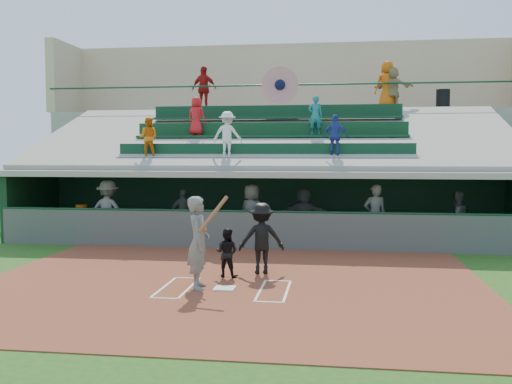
# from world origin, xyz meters

# --- Properties ---
(ground) EXTENTS (100.00, 100.00, 0.00)m
(ground) POSITION_xyz_m (0.00, 0.00, 0.00)
(ground) COLOR #214A15
(ground) RESTS_ON ground
(dirt_slab) EXTENTS (11.00, 9.00, 0.02)m
(dirt_slab) POSITION_xyz_m (0.00, 0.50, 0.01)
(dirt_slab) COLOR brown
(dirt_slab) RESTS_ON ground
(home_plate) EXTENTS (0.43, 0.43, 0.03)m
(home_plate) POSITION_xyz_m (0.00, 0.00, 0.04)
(home_plate) COLOR silver
(home_plate) RESTS_ON dirt_slab
(batters_box_chalk) EXTENTS (2.65, 1.85, 0.01)m
(batters_box_chalk) POSITION_xyz_m (0.00, 0.00, 0.02)
(batters_box_chalk) COLOR white
(batters_box_chalk) RESTS_ON dirt_slab
(dugout_floor) EXTENTS (16.00, 3.50, 0.04)m
(dugout_floor) POSITION_xyz_m (0.00, 6.75, 0.02)
(dugout_floor) COLOR gray
(dugout_floor) RESTS_ON ground
(concourse_slab) EXTENTS (20.00, 3.00, 4.60)m
(concourse_slab) POSITION_xyz_m (0.00, 13.50, 2.30)
(concourse_slab) COLOR gray
(concourse_slab) RESTS_ON ground
(grandstand) EXTENTS (20.40, 10.40, 7.80)m
(grandstand) POSITION_xyz_m (-0.01, 10.51, 2.26)
(grandstand) COLOR #4E534E
(grandstand) RESTS_ON ground
(batter_at_plate) EXTENTS (0.91, 0.80, 1.95)m
(batter_at_plate) POSITION_xyz_m (-0.54, -0.00, 0.99)
(batter_at_plate) COLOR #5C5F59
(batter_at_plate) RESTS_ON dirt_slab
(catcher) EXTENTS (0.60, 0.50, 1.11)m
(catcher) POSITION_xyz_m (-0.18, 1.17, 0.57)
(catcher) COLOR black
(catcher) RESTS_ON dirt_slab
(home_umpire) EXTENTS (1.18, 0.83, 1.65)m
(home_umpire) POSITION_xyz_m (0.56, 1.65, 0.85)
(home_umpire) COLOR black
(home_umpire) RESTS_ON dirt_slab
(dugout_bench) EXTENTS (14.25, 0.95, 0.43)m
(dugout_bench) POSITION_xyz_m (0.10, 7.92, 0.25)
(dugout_bench) COLOR brown
(dugout_bench) RESTS_ON dugout_floor
(white_table) EXTENTS (0.90, 0.72, 0.71)m
(white_table) POSITION_xyz_m (-6.03, 6.38, 0.40)
(white_table) COLOR white
(white_table) RESTS_ON dugout_floor
(water_cooler) EXTENTS (0.37, 0.37, 0.37)m
(water_cooler) POSITION_xyz_m (-6.10, 6.44, 0.94)
(water_cooler) COLOR orange
(water_cooler) RESTS_ON white_table
(dugout_player_a) EXTENTS (1.26, 0.73, 1.93)m
(dugout_player_a) POSITION_xyz_m (-4.82, 5.58, 1.01)
(dugout_player_a) COLOR #5E605B
(dugout_player_a) RESTS_ON dugout_floor
(dugout_player_b) EXTENTS (1.02, 0.63, 1.62)m
(dugout_player_b) POSITION_xyz_m (-2.66, 6.69, 0.85)
(dugout_player_b) COLOR #5B5D58
(dugout_player_b) RESTS_ON dugout_floor
(dugout_player_c) EXTENTS (1.06, 0.93, 1.82)m
(dugout_player_c) POSITION_xyz_m (-0.29, 5.94, 0.95)
(dugout_player_c) COLOR #565753
(dugout_player_c) RESTS_ON dugout_floor
(dugout_player_d) EXTENTS (1.60, 0.73, 1.66)m
(dugout_player_d) POSITION_xyz_m (1.27, 7.02, 0.87)
(dugout_player_d) COLOR #555652
(dugout_player_d) RESTS_ON dugout_floor
(dugout_player_e) EXTENTS (0.76, 0.59, 1.86)m
(dugout_player_e) POSITION_xyz_m (3.45, 5.79, 0.97)
(dugout_player_e) COLOR #585A55
(dugout_player_e) RESTS_ON dugout_floor
(dugout_player_f) EXTENTS (0.97, 0.88, 1.62)m
(dugout_player_f) POSITION_xyz_m (5.96, 6.56, 0.85)
(dugout_player_f) COLOR #52544F
(dugout_player_f) RESTS_ON dugout_floor
(trash_bin) EXTENTS (0.55, 0.55, 0.82)m
(trash_bin) POSITION_xyz_m (6.63, 12.94, 5.01)
(trash_bin) COLOR black
(trash_bin) RESTS_ON concourse_slab
(concourse_staff_a) EXTENTS (1.18, 0.69, 1.89)m
(concourse_staff_a) POSITION_xyz_m (-3.26, 12.38, 5.55)
(concourse_staff_a) COLOR #A21312
(concourse_staff_a) RESTS_ON concourse_slab
(concourse_staff_b) EXTENTS (1.08, 0.86, 1.95)m
(concourse_staff_b) POSITION_xyz_m (4.32, 12.38, 5.57)
(concourse_staff_b) COLOR #C3560B
(concourse_staff_b) RESTS_ON concourse_slab
(concourse_staff_c) EXTENTS (1.65, 0.87, 1.70)m
(concourse_staff_c) POSITION_xyz_m (4.55, 12.29, 5.45)
(concourse_staff_c) COLOR tan
(concourse_staff_c) RESTS_ON concourse_slab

